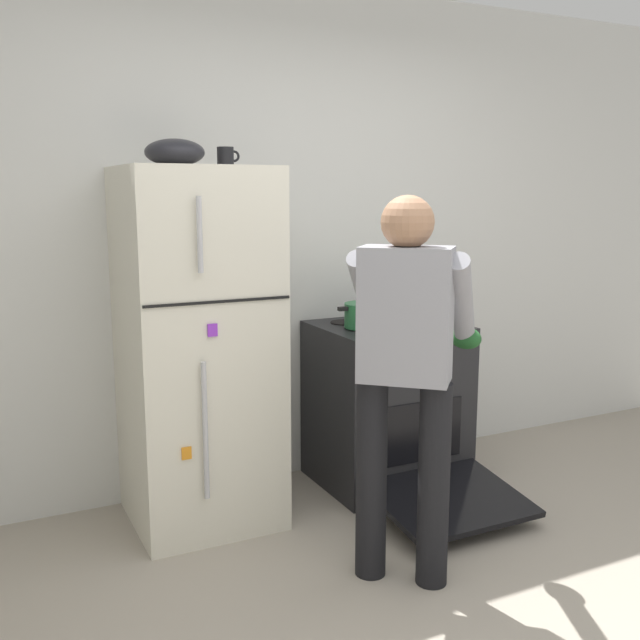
% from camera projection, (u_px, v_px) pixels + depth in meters
% --- Properties ---
extents(kitchen_wall_back, '(6.00, 0.10, 2.70)m').
position_uv_depth(kitchen_wall_back, '(269.00, 239.00, 4.00)').
color(kitchen_wall_back, silver).
rests_on(kitchen_wall_back, ground).
extents(refrigerator, '(0.68, 0.72, 1.72)m').
position_uv_depth(refrigerator, '(198.00, 349.00, 3.51)').
color(refrigerator, silver).
rests_on(refrigerator, ground).
extents(stove_range, '(0.76, 1.21, 0.90)m').
position_uv_depth(stove_range, '(388.00, 405.00, 4.04)').
color(stove_range, black).
rests_on(stove_range, ground).
extents(person_cook, '(0.69, 0.72, 1.60)m').
position_uv_depth(person_cook, '(406.00, 355.00, 2.95)').
color(person_cook, black).
rests_on(person_cook, ground).
extents(red_pot, '(0.34, 0.24, 0.13)m').
position_uv_depth(red_pot, '(367.00, 315.00, 3.85)').
color(red_pot, '#236638').
rests_on(red_pot, stove_range).
extents(coffee_mug, '(0.11, 0.08, 0.10)m').
position_uv_depth(coffee_mug, '(226.00, 157.00, 3.48)').
color(coffee_mug, black).
rests_on(coffee_mug, refrigerator).
extents(mixing_bowl, '(0.27, 0.27, 0.12)m').
position_uv_depth(mixing_bowl, '(175.00, 152.00, 3.32)').
color(mixing_bowl, black).
rests_on(mixing_bowl, refrigerator).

